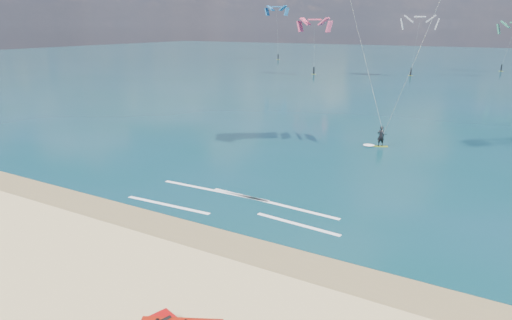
{
  "coord_description": "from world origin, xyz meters",
  "views": [
    {
      "loc": [
        13.82,
        -12.42,
        9.45
      ],
      "look_at": [
        1.92,
        8.0,
        2.39
      ],
      "focal_mm": 32.0,
      "sensor_mm": 36.0,
      "label": 1
    }
  ],
  "objects": [
    {
      "name": "ground",
      "position": [
        0.0,
        40.0,
        0.0
      ],
      "size": [
        320.0,
        320.0,
        0.0
      ],
      "primitive_type": "plane",
      "color": "tan",
      "rests_on": "ground"
    },
    {
      "name": "wet_sand_strip",
      "position": [
        0.0,
        3.0,
        0.0
      ],
      "size": [
        320.0,
        2.4,
        0.01
      ],
      "primitive_type": "cube",
      "color": "olive",
      "rests_on": "ground"
    },
    {
      "name": "sea",
      "position": [
        0.0,
        104.0,
        0.02
      ],
      "size": [
        320.0,
        200.0,
        0.04
      ],
      "primitive_type": "cube",
      "color": "#0A363A",
      "rests_on": "ground"
    },
    {
      "name": "kitesurfer_main",
      "position": [
        5.35,
        20.57,
        7.95
      ],
      "size": [
        8.16,
        7.86,
        15.13
      ],
      "rotation": [
        0.0,
        0.0,
        0.36
      ],
      "color": "#A8D519",
      "rests_on": "sea"
    },
    {
      "name": "shoreline_foam",
      "position": [
        1.2,
        7.11,
        0.05
      ],
      "size": [
        12.13,
        3.74,
        0.01
      ],
      "color": "white",
      "rests_on": "ground"
    },
    {
      "name": "distant_kites",
      "position": [
        -6.36,
        80.62,
        5.73
      ],
      "size": [
        81.9,
        32.2,
        13.73
      ],
      "color": "gray",
      "rests_on": "ground"
    }
  ]
}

